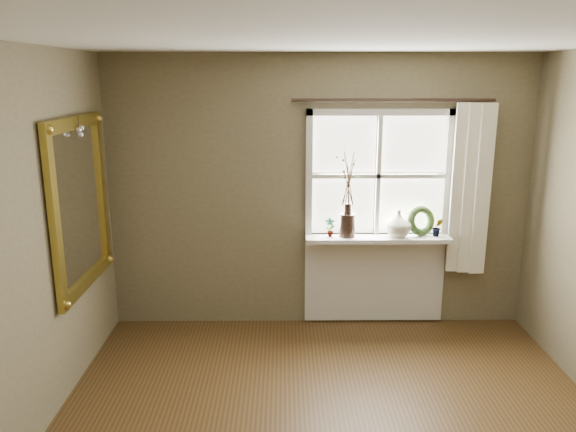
# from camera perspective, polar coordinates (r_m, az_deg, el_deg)

# --- Properties ---
(ceiling) EXTENTS (4.50, 4.50, 0.00)m
(ceiling) POSITION_cam_1_polar(r_m,az_deg,el_deg) (2.99, 6.38, 17.89)
(ceiling) COLOR silver
(ceiling) RESTS_ON ground
(wall_back) EXTENTS (4.00, 0.10, 2.60)m
(wall_back) POSITION_cam_1_polar(r_m,az_deg,el_deg) (5.39, 3.16, 2.34)
(wall_back) COLOR brown
(wall_back) RESTS_ON ground
(window_frame) EXTENTS (1.36, 0.06, 1.24)m
(window_frame) POSITION_cam_1_polar(r_m,az_deg,el_deg) (5.35, 9.14, 4.05)
(window_frame) COLOR silver
(window_frame) RESTS_ON wall_back
(window_sill) EXTENTS (1.36, 0.26, 0.04)m
(window_sill) POSITION_cam_1_polar(r_m,az_deg,el_deg) (5.37, 9.09, -2.25)
(window_sill) COLOR silver
(window_sill) RESTS_ON wall_back
(window_apron) EXTENTS (1.36, 0.04, 0.88)m
(window_apron) POSITION_cam_1_polar(r_m,az_deg,el_deg) (5.61, 8.73, -6.25)
(window_apron) COLOR silver
(window_apron) RESTS_ON ground
(dark_jug) EXTENTS (0.20, 0.20, 0.22)m
(dark_jug) POSITION_cam_1_polar(r_m,az_deg,el_deg) (5.30, 6.05, -0.93)
(dark_jug) COLOR black
(dark_jug) RESTS_ON window_sill
(cream_vase) EXTENTS (0.32, 0.32, 0.26)m
(cream_vase) POSITION_cam_1_polar(r_m,az_deg,el_deg) (5.37, 11.15, -0.72)
(cream_vase) COLOR beige
(cream_vase) RESTS_ON window_sill
(wreath) EXTENTS (0.32, 0.22, 0.30)m
(wreath) POSITION_cam_1_polar(r_m,az_deg,el_deg) (5.46, 13.34, -0.78)
(wreath) COLOR #2E461F
(wreath) RESTS_ON window_sill
(potted_plant_left) EXTENTS (0.10, 0.08, 0.18)m
(potted_plant_left) POSITION_cam_1_polar(r_m,az_deg,el_deg) (5.29, 4.28, -1.13)
(potted_plant_left) COLOR #2E461F
(potted_plant_left) RESTS_ON window_sill
(potted_plant_right) EXTENTS (0.10, 0.08, 0.17)m
(potted_plant_right) POSITION_cam_1_polar(r_m,az_deg,el_deg) (5.47, 14.94, -1.12)
(potted_plant_right) COLOR #2E461F
(potted_plant_right) RESTS_ON window_sill
(curtain) EXTENTS (0.36, 0.12, 1.59)m
(curtain) POSITION_cam_1_polar(r_m,az_deg,el_deg) (5.48, 17.97, 2.55)
(curtain) COLOR #EEE9CE
(curtain) RESTS_ON wall_back
(curtain_rod) EXTENTS (1.84, 0.03, 0.03)m
(curtain_rod) POSITION_cam_1_polar(r_m,az_deg,el_deg) (5.23, 10.65, 11.49)
(curtain_rod) COLOR black
(curtain_rod) RESTS_ON wall_back
(gilt_mirror) EXTENTS (0.10, 1.16, 1.38)m
(gilt_mirror) POSITION_cam_1_polar(r_m,az_deg,el_deg) (4.77, -20.36, 1.20)
(gilt_mirror) COLOR white
(gilt_mirror) RESTS_ON wall_left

